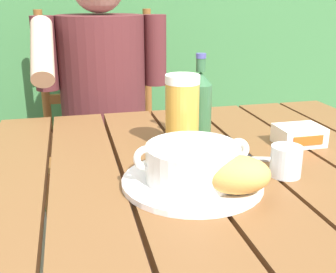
% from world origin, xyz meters
% --- Properties ---
extents(dining_table, '(1.38, 0.91, 0.74)m').
position_xyz_m(dining_table, '(-0.00, 0.00, 0.65)').
color(dining_table, brown).
rests_on(dining_table, ground_plane).
extents(hedge_backdrop, '(3.62, 0.83, 1.77)m').
position_xyz_m(hedge_backdrop, '(0.14, 1.56, 0.89)').
color(hedge_backdrop, '#39703C').
rests_on(hedge_backdrop, ground_plane).
extents(chair_near_diner, '(0.49, 0.42, 1.04)m').
position_xyz_m(chair_near_diner, '(-0.05, 0.89, 0.50)').
color(chair_near_diner, brown).
rests_on(chair_near_diner, ground_plane).
extents(person_eating, '(0.48, 0.47, 1.24)m').
position_xyz_m(person_eating, '(-0.05, 0.69, 0.73)').
color(person_eating, '#512224').
rests_on(person_eating, ground_plane).
extents(serving_plate, '(0.28, 0.28, 0.01)m').
position_xyz_m(serving_plate, '(0.05, -0.12, 0.74)').
color(serving_plate, white).
rests_on(serving_plate, dining_table).
extents(soup_bowl, '(0.24, 0.19, 0.08)m').
position_xyz_m(soup_bowl, '(0.05, -0.12, 0.79)').
color(soup_bowl, white).
rests_on(soup_bowl, serving_plate).
extents(bread_roll, '(0.15, 0.13, 0.07)m').
position_xyz_m(bread_roll, '(0.11, -0.19, 0.78)').
color(bread_roll, gold).
rests_on(bread_roll, serving_plate).
extents(beer_glass, '(0.08, 0.08, 0.18)m').
position_xyz_m(beer_glass, '(0.09, 0.09, 0.83)').
color(beer_glass, gold).
rests_on(beer_glass, dining_table).
extents(beer_bottle, '(0.06, 0.06, 0.22)m').
position_xyz_m(beer_bottle, '(0.15, 0.15, 0.83)').
color(beer_bottle, '#305F39').
rests_on(beer_bottle, dining_table).
extents(water_glass_small, '(0.06, 0.06, 0.06)m').
position_xyz_m(water_glass_small, '(0.25, -0.12, 0.77)').
color(water_glass_small, silver).
rests_on(water_glass_small, dining_table).
extents(butter_tub, '(0.11, 0.09, 0.05)m').
position_xyz_m(butter_tub, '(0.38, 0.05, 0.76)').
color(butter_tub, white).
rests_on(butter_tub, dining_table).
extents(table_knife, '(0.15, 0.06, 0.01)m').
position_xyz_m(table_knife, '(0.22, -0.02, 0.74)').
color(table_knife, silver).
rests_on(table_knife, dining_table).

